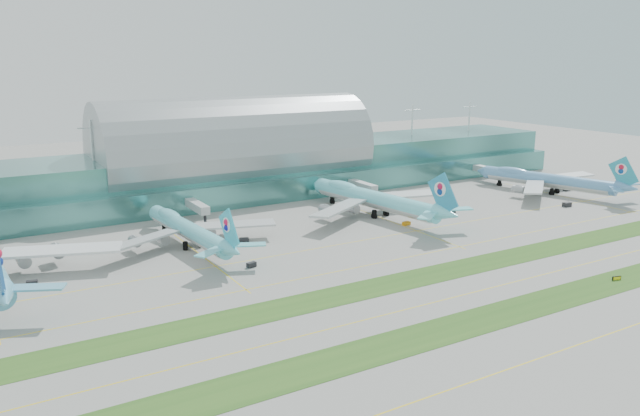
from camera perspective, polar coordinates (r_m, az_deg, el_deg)
ground at (r=175.46m, az=9.24°, el=-6.54°), size 700.00×700.00×0.00m
terminal at (r=279.66m, az=-7.73°, el=4.14°), size 340.00×69.10×36.00m
grass_strip_near at (r=156.63m, az=15.86°, el=-9.43°), size 420.00×12.00×0.08m
grass_strip_far at (r=176.88m, az=8.82°, el=-6.34°), size 420.00×12.00×0.08m
taxiline_a at (r=145.03m, az=21.66°, el=-11.86°), size 420.00×0.35×0.01m
taxiline_b at (r=165.72m, az=12.35°, el=-7.92°), size 420.00×0.35×0.01m
taxiline_c at (r=188.76m, az=5.74°, el=-4.95°), size 420.00×0.35×0.01m
taxiline_d at (r=205.99m, az=2.13°, el=-3.29°), size 420.00×0.35×0.01m
airliner_b at (r=206.89m, az=-12.02°, el=-1.86°), size 59.41×67.65×18.61m
airliner_c at (r=242.68m, az=4.81°, el=0.94°), size 69.21×79.19×21.82m
airliner_d at (r=299.32m, az=19.98°, el=2.50°), size 61.80×71.60×20.14m
gse_b at (r=186.75m, az=-24.84°, el=-6.22°), size 3.08×2.00×1.25m
gse_c at (r=184.51m, az=-6.28°, el=-5.18°), size 3.16×2.18×1.44m
gse_d at (r=209.14m, az=-6.96°, el=-2.92°), size 3.46×2.59×1.37m
gse_e at (r=230.38m, az=7.90°, el=-1.40°), size 3.11×1.84×1.28m
gse_f at (r=251.69m, az=11.90°, el=-0.25°), size 3.66×2.48×1.42m
gse_g at (r=275.51m, az=21.65°, el=0.31°), size 3.57×2.26×1.80m
gse_h at (r=307.90m, az=21.66°, el=1.61°), size 3.63×1.82×1.51m
taxiway_sign_east at (r=191.56m, az=25.49°, el=-5.81°), size 2.78×0.97×1.18m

